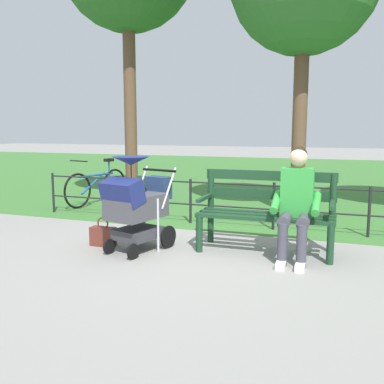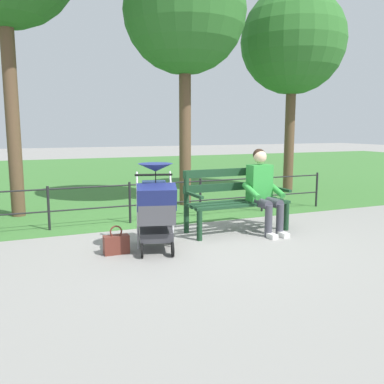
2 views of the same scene
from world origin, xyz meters
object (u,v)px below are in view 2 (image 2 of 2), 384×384
object	(u,v)px
person_on_bench	(263,188)
tree_far_right	(293,42)
park_bench	(235,197)
stroller	(156,206)
handbag	(116,244)
tree_behind_fence	(185,13)

from	to	relation	value
person_on_bench	tree_far_right	distance (m)	5.14
park_bench	stroller	world-z (taller)	stroller
handbag	person_on_bench	bearing A→B (deg)	-173.23
tree_behind_fence	park_bench	bearing A→B (deg)	87.66
handbag	tree_far_right	size ratio (longest dim) A/B	0.08
person_on_bench	stroller	distance (m)	1.86
person_on_bench	tree_far_right	xyz separation A→B (m)	(-2.75, -3.20, 2.94)
person_on_bench	handbag	bearing A→B (deg)	6.77
stroller	handbag	distance (m)	0.69
park_bench	tree_behind_fence	bearing A→B (deg)	-92.34
person_on_bench	handbag	xyz separation A→B (m)	(2.34, 0.28, -0.55)
person_on_bench	stroller	world-z (taller)	person_on_bench
handbag	tree_behind_fence	distance (m)	5.10
person_on_bench	tree_behind_fence	xyz separation A→B (m)	(0.27, -2.57, 3.15)
tree_far_right	stroller	bearing A→B (deg)	37.74
person_on_bench	handbag	world-z (taller)	person_on_bench
tree_far_right	tree_behind_fence	bearing A→B (deg)	11.87
tree_behind_fence	stroller	bearing A→B (deg)	61.83
tree_behind_fence	tree_far_right	size ratio (longest dim) A/B	1.04
stroller	handbag	xyz separation A→B (m)	(0.51, -0.07, -0.47)
park_bench	person_on_bench	distance (m)	0.45
tree_behind_fence	tree_far_right	world-z (taller)	tree_behind_fence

